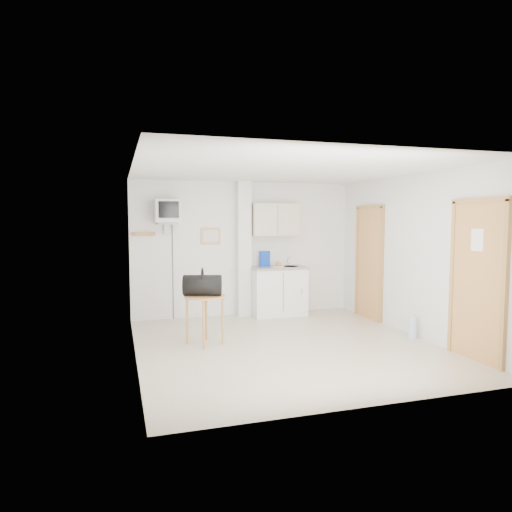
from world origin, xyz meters
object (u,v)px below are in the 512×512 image
object	(u,v)px
crt_television	(167,212)
water_bottle	(413,327)
round_table	(205,302)
duffel_bag	(202,285)

from	to	relation	value
crt_television	water_bottle	bearing A→B (deg)	-32.79
crt_television	round_table	world-z (taller)	crt_television
round_table	duffel_bag	size ratio (longest dim) A/B	1.19
crt_television	duffel_bag	bearing A→B (deg)	-79.54
crt_television	round_table	distance (m)	2.12
duffel_bag	crt_television	bearing A→B (deg)	116.83
duffel_bag	water_bottle	size ratio (longest dim) A/B	1.61
round_table	crt_television	bearing A→B (deg)	101.85
round_table	water_bottle	bearing A→B (deg)	-10.82
crt_television	duffel_bag	world-z (taller)	crt_television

